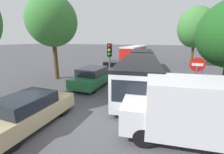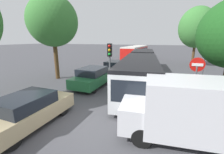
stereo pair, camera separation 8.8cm
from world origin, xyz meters
name	(u,v)px [view 1 (the left image)]	position (x,y,z in m)	size (l,w,h in m)	color
ground_plane	(81,122)	(0.00, 0.00, 0.00)	(200.00, 200.00, 0.00)	#47474C
articulated_bus	(141,65)	(1.49, 8.62, 1.37)	(4.03, 16.10, 2.37)	silver
city_bus_rear	(135,51)	(-1.74, 23.95, 1.39)	(3.30, 11.33, 2.41)	red
queued_car_tan	(28,111)	(-1.94, -0.94, 0.72)	(1.91, 4.15, 1.42)	tan
queued_car_green	(93,77)	(-1.79, 5.12, 0.78)	(2.07, 4.49, 1.53)	#236638
queued_car_silver	(114,67)	(-1.59, 9.98, 0.71)	(1.89, 4.10, 1.40)	#B7BABF
white_van	(197,109)	(4.66, 0.30, 1.24)	(5.16, 2.40, 2.31)	silver
traffic_light	(110,56)	(-0.21, 4.65, 2.50)	(0.36, 0.38, 3.40)	#56595E
no_entry_sign	(196,76)	(4.99, 2.89, 1.88)	(0.70, 0.08, 2.82)	#56595E
direction_sign_post	(204,55)	(6.32, 7.53, 2.55)	(0.26, 1.39, 3.60)	#56595E
tree_left_mid	(52,22)	(-6.12, 6.17, 5.11)	(4.38, 4.38, 7.47)	#51381E
tree_right_mid	(196,28)	(7.33, 18.15, 5.20)	(4.65, 4.65, 7.88)	#51381E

